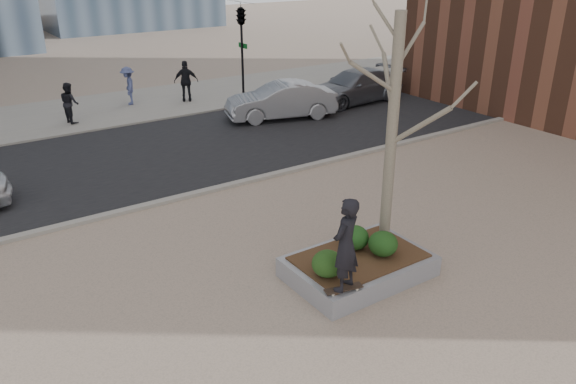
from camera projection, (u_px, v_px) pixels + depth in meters
ground at (321, 290)px, 11.78m from camera, size 120.00×120.00×0.00m
street at (147, 156)px, 19.38m from camera, size 60.00×8.00×0.02m
far_sidewalk at (88, 111)px, 24.71m from camera, size 60.00×6.00×0.02m
planter at (358, 267)px, 12.20m from camera, size 3.00×2.00×0.45m
planter_mulch at (359, 257)px, 12.10m from camera, size 2.70×1.70×0.04m
sycamore_tree at (395, 96)px, 11.53m from camera, size 2.80×2.80×6.60m
shrub_left at (328, 264)px, 11.27m from camera, size 0.64×0.64×0.55m
shrub_middle at (355, 237)px, 12.31m from camera, size 0.63×0.63×0.53m
shrub_right at (383, 244)px, 12.04m from camera, size 0.64×0.64×0.54m
skateboard at (344, 290)px, 10.91m from camera, size 0.80×0.36×0.08m
skateboarder at (346, 245)px, 10.51m from camera, size 0.81×0.68×1.90m
car_silver at (281, 101)px, 23.41m from camera, size 4.82×2.80×1.50m
car_third at (354, 86)px, 25.94m from camera, size 5.17×2.31×1.47m
pedestrian_a at (70, 103)px, 22.80m from camera, size 0.76×0.90×1.65m
pedestrian_b at (128, 86)px, 25.47m from camera, size 0.93×1.24×1.71m
pedestrian_c at (186, 81)px, 25.97m from camera, size 1.20×0.86×1.89m
traffic_light_far at (242, 54)px, 25.33m from camera, size 0.60×2.48×4.50m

